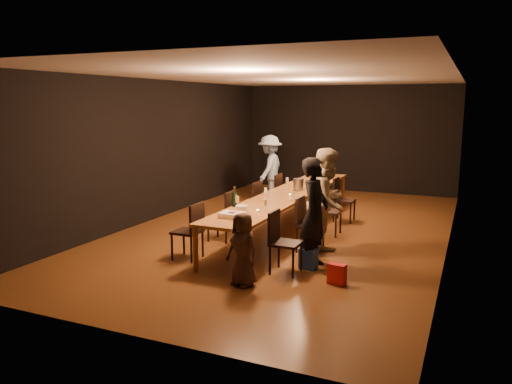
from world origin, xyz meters
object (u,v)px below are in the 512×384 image
at_px(table, 288,195).
at_px(man_blue, 270,169).
at_px(chair_left_3, 271,194).
at_px(woman_tan, 327,202).
at_px(chair_right_2, 329,211).
at_px(champagne_bottle, 234,197).
at_px(birthday_cake, 232,215).
at_px(chair_left_0, 187,231).
at_px(plate_stack, 242,209).
at_px(woman_birthday, 314,213).
at_px(child, 243,249).
at_px(chair_right_3, 344,200).
at_px(chair_left_1, 222,216).
at_px(ice_bucket, 298,184).
at_px(chair_left_2, 249,204).
at_px(chair_right_1, 310,225).
at_px(chair_right_0, 286,242).

xyz_separation_m(table, man_blue, (-1.41, 2.52, 0.15)).
xyz_separation_m(chair_left_3, woman_tan, (2.00, -2.45, 0.43)).
relative_size(chair_right_2, champagne_bottle, 2.67).
height_order(birthday_cake, champagne_bottle, champagne_bottle).
relative_size(table, chair_left_0, 6.45).
relative_size(woman_tan, birthday_cake, 4.71).
height_order(table, chair_right_2, chair_right_2).
bearing_deg(chair_left_0, chair_right_2, -35.31).
bearing_deg(chair_right_2, plate_stack, -25.33).
relative_size(woman_birthday, child, 1.65).
distance_m(child, champagne_bottle, 1.81).
height_order(chair_right_2, chair_right_3, same).
relative_size(chair_left_1, ice_bucket, 3.98).
height_order(chair_right_3, chair_left_1, same).
relative_size(chair_left_1, chair_left_3, 1.00).
relative_size(chair_left_1, woman_birthday, 0.55).
xyz_separation_m(woman_birthday, plate_stack, (-1.23, 0.01, -0.04)).
xyz_separation_m(chair_left_2, champagne_bottle, (0.46, -1.59, 0.46)).
distance_m(chair_left_3, child, 4.53).
bearing_deg(chair_right_1, chair_right_0, -0.00).
bearing_deg(birthday_cake, chair_left_0, -172.90).
height_order(table, champagne_bottle, champagne_bottle).
xyz_separation_m(chair_right_0, woman_tan, (0.30, 1.15, 0.43)).
distance_m(chair_right_0, chair_right_2, 2.40).
distance_m(table, chair_left_0, 2.56).
bearing_deg(table, chair_left_2, 180.00).
relative_size(chair_right_2, woman_birthday, 0.55).
xyz_separation_m(chair_right_2, chair_right_3, (0.00, 1.20, 0.00)).
xyz_separation_m(chair_right_3, chair_left_0, (-1.70, -3.60, 0.00)).
bearing_deg(chair_right_1, child, -10.71).
relative_size(chair_right_0, chair_left_1, 1.00).
distance_m(man_blue, child, 5.96).
relative_size(chair_right_1, woman_birthday, 0.55).
bearing_deg(chair_left_2, birthday_cake, -161.27).
bearing_deg(chair_right_2, chair_right_3, 180.00).
xyz_separation_m(chair_right_1, chair_left_2, (-1.70, 1.20, 0.00)).
height_order(table, child, child).
bearing_deg(chair_right_1, champagne_bottle, -72.52).
height_order(woman_birthday, woman_tan, woman_tan).
distance_m(chair_left_2, champagne_bottle, 1.72).
bearing_deg(chair_left_3, chair_right_1, -144.69).
distance_m(chair_right_3, ice_bucket, 1.17).
height_order(chair_left_0, chair_left_2, same).
distance_m(chair_right_3, chair_left_3, 1.70).
distance_m(chair_right_3, man_blue, 2.65).
bearing_deg(plate_stack, birthday_cake, -85.93).
bearing_deg(plate_stack, man_blue, 106.53).
relative_size(man_blue, plate_stack, 8.45).
bearing_deg(child, plate_stack, 132.68).
relative_size(chair_left_2, chair_left_3, 1.00).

